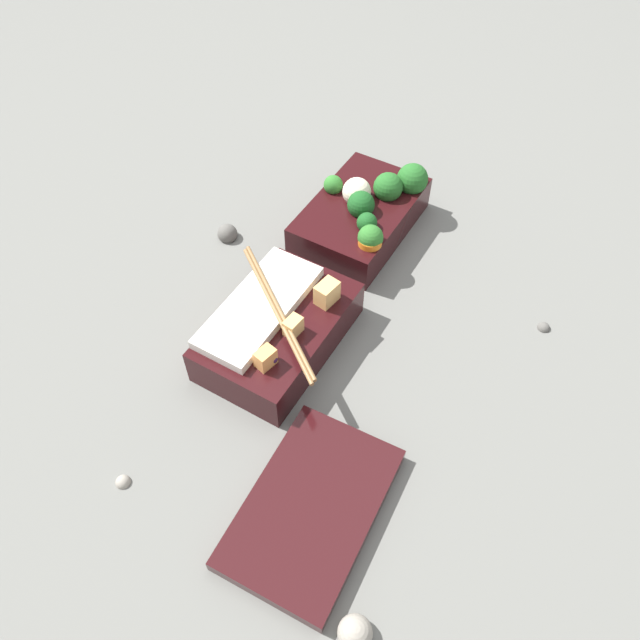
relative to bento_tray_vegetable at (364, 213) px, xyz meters
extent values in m
plane|color=slate|center=(0.10, 0.01, -0.03)|extent=(3.00, 3.00, 0.00)
cube|color=black|center=(0.00, 0.00, -0.01)|extent=(0.19, 0.12, 0.05)
sphere|color=#19511E|center=(0.02, 0.00, 0.03)|extent=(0.04, 0.04, 0.04)
sphere|color=#236023|center=(-0.06, 0.04, 0.03)|extent=(0.04, 0.04, 0.04)
sphere|color=#2D7028|center=(0.06, 0.04, 0.03)|extent=(0.03, 0.03, 0.03)
sphere|color=#2D7028|center=(0.00, -0.05, 0.02)|extent=(0.03, 0.03, 0.03)
sphere|color=#19511E|center=(0.04, 0.02, 0.02)|extent=(0.03, 0.03, 0.03)
sphere|color=#236023|center=(-0.03, 0.02, 0.03)|extent=(0.04, 0.04, 0.04)
cylinder|color=orange|center=(-0.01, -0.02, 0.02)|extent=(0.03, 0.03, 0.01)
cylinder|color=orange|center=(0.07, 0.04, 0.02)|extent=(0.04, 0.04, 0.01)
sphere|color=beige|center=(0.00, -0.01, 0.03)|extent=(0.04, 0.04, 0.04)
cube|color=black|center=(0.23, 0.01, -0.01)|extent=(0.19, 0.12, 0.05)
cube|color=silver|center=(0.23, -0.02, 0.02)|extent=(0.17, 0.07, 0.01)
cube|color=#EAB266|center=(0.18, 0.04, 0.03)|extent=(0.03, 0.02, 0.03)
cube|color=#EAB266|center=(0.24, 0.03, 0.03)|extent=(0.02, 0.02, 0.02)
cube|color=#F4A356|center=(0.29, 0.03, 0.03)|extent=(0.02, 0.02, 0.02)
sphere|color=#381942|center=(0.28, 0.04, 0.02)|extent=(0.01, 0.01, 0.01)
cylinder|color=olive|center=(0.23, 0.01, 0.03)|extent=(0.13, 0.17, 0.01)
cylinder|color=olive|center=(0.23, 0.01, 0.03)|extent=(0.13, 0.17, 0.01)
cube|color=black|center=(0.39, 0.15, -0.02)|extent=(0.20, 0.13, 0.02)
sphere|color=gray|center=(0.46, 0.24, -0.02)|extent=(0.03, 0.03, 0.03)
sphere|color=#595651|center=(0.11, -0.16, -0.03)|extent=(0.03, 0.03, 0.03)
sphere|color=#595651|center=(0.04, 0.27, -0.03)|extent=(0.02, 0.02, 0.02)
sphere|color=gray|center=(0.46, -0.03, -0.03)|extent=(0.02, 0.02, 0.02)
camera|label=1|loc=(0.59, 0.28, 0.57)|focal=35.00mm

